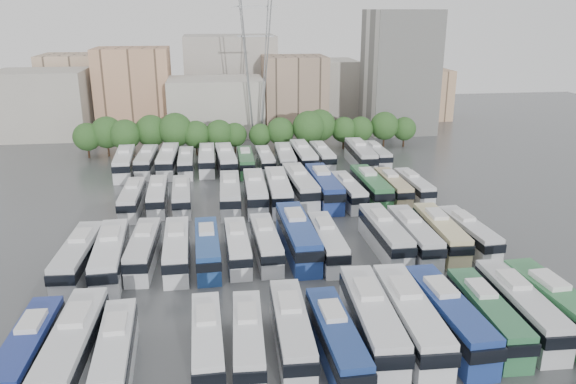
{
  "coord_description": "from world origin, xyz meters",
  "views": [
    {
      "loc": [
        -7.17,
        -62.05,
        26.18
      ],
      "look_at": [
        2.51,
        7.96,
        3.0
      ],
      "focal_mm": 35.0,
      "sensor_mm": 36.0,
      "label": 1
    }
  ],
  "objects": [
    {
      "name": "ground",
      "position": [
        0.0,
        0.0,
        0.0
      ],
      "size": [
        220.0,
        220.0,
        0.0
      ],
      "primitive_type": "plane",
      "color": "#424447",
      "rests_on": "ground"
    },
    {
      "name": "tree_line",
      "position": [
        -1.51,
        42.13,
        4.27
      ],
      "size": [
        65.09,
        7.8,
        7.98
      ],
      "color": "black",
      "rests_on": "ground"
    },
    {
      "name": "city_buildings",
      "position": [
        -7.46,
        71.86,
        7.87
      ],
      "size": [
        102.0,
        35.0,
        20.0
      ],
      "color": "#9E998E",
      "rests_on": "ground"
    },
    {
      "name": "apartment_tower",
      "position": [
        34.0,
        58.0,
        13.0
      ],
      "size": [
        14.0,
        14.0,
        26.0
      ],
      "primitive_type": "cube",
      "color": "silver",
      "rests_on": "ground"
    },
    {
      "name": "electricity_pylon",
      "position": [
        2.0,
        50.0,
        18.66
      ],
      "size": [
        9.0,
        6.91,
        33.83
      ],
      "color": "slate",
      "rests_on": "ground"
    },
    {
      "name": "bus_r0_s0",
      "position": [
        -21.47,
        -23.61,
        1.81
      ],
      "size": [
        2.81,
        11.78,
        3.68
      ],
      "rotation": [
        0.0,
        0.0,
        -0.02
      ],
      "color": "navy",
      "rests_on": "ground"
    },
    {
      "name": "bus_r0_s1",
      "position": [
        -18.15,
        -23.88,
        2.0
      ],
      "size": [
        3.28,
        13.1,
        4.08
      ],
      "rotation": [
        0.0,
        0.0,
        -0.03
      ],
      "color": "silver",
      "rests_on": "ground"
    },
    {
      "name": "bus_r0_s2",
      "position": [
        -14.99,
        -24.53,
        1.74
      ],
      "size": [
        2.96,
        11.42,
        3.55
      ],
      "rotation": [
        0.0,
        0.0,
        0.04
      ],
      "color": "silver",
      "rests_on": "ground"
    },
    {
      "name": "bus_r0_s4",
      "position": [
        -8.21,
        -23.86,
        1.67
      ],
      "size": [
        2.59,
        10.9,
        3.41
      ],
      "rotation": [
        0.0,
        0.0,
        0.02
      ],
      "color": "silver",
      "rests_on": "ground"
    },
    {
      "name": "bus_r0_s5",
      "position": [
        -5.06,
        -24.06,
        1.68
      ],
      "size": [
        2.85,
        10.98,
        3.42
      ],
      "rotation": [
        0.0,
        0.0,
        -0.04
      ],
      "color": "silver",
      "rests_on": "ground"
    },
    {
      "name": "bus_r0_s6",
      "position": [
        -1.55,
        -23.46,
        1.83
      ],
      "size": [
        2.91,
        11.96,
        3.73
      ],
      "rotation": [
        0.0,
        0.0,
        -0.03
      ],
      "color": "silver",
      "rests_on": "ground"
    },
    {
      "name": "bus_r0_s7",
      "position": [
        1.69,
        -25.29,
        1.83
      ],
      "size": [
        2.95,
        11.95,
        3.73
      ],
      "rotation": [
        0.0,
        0.0,
        0.03
      ],
      "color": "navy",
      "rests_on": "ground"
    },
    {
      "name": "bus_r0_s8",
      "position": [
        5.08,
        -23.15,
        2.06
      ],
      "size": [
        3.47,
        13.49,
        4.2
      ],
      "rotation": [
        0.0,
        0.0,
        -0.04
      ],
      "color": "silver",
      "rests_on": "ground"
    },
    {
      "name": "bus_r0_s9",
      "position": [
        8.24,
        -23.38,
        2.08
      ],
      "size": [
        3.33,
        13.6,
        4.24
      ],
      "rotation": [
        0.0,
        0.0,
        -0.03
      ],
      "color": "silver",
      "rests_on": "ground"
    },
    {
      "name": "bus_r0_s10",
      "position": [
        11.51,
        -23.42,
        2.01
      ],
      "size": [
        3.31,
        13.13,
        4.09
      ],
      "rotation": [
        0.0,
        0.0,
        0.04
      ],
      "color": "navy",
      "rests_on": "ground"
    },
    {
      "name": "bus_r0_s11",
      "position": [
        14.94,
        -23.4,
        1.83
      ],
      "size": [
        2.93,
        11.97,
        3.73
      ],
      "rotation": [
        0.0,
        0.0,
        -0.03
      ],
      "color": "#2D6A42",
      "rests_on": "ground"
    },
    {
      "name": "bus_r0_s12",
      "position": [
        18.27,
        -22.7,
        1.94
      ],
      "size": [
        3.13,
        12.66,
        3.95
      ],
      "rotation": [
        0.0,
        0.0,
        -0.03
      ],
      "color": "silver",
      "rests_on": "ground"
    },
    {
      "name": "bus_r0_s13",
      "position": [
        21.24,
        -23.64,
        2.04
      ],
      "size": [
        3.58,
        13.39,
        4.16
      ],
      "rotation": [
        0.0,
        0.0,
        0.05
      ],
      "color": "#317241",
      "rests_on": "ground"
    },
    {
      "name": "bus_r1_s0",
      "position": [
        -21.26,
        -7.03,
        1.93
      ],
      "size": [
        3.33,
        12.63,
        3.93
      ],
      "rotation": [
        0.0,
        0.0,
        -0.05
      ],
      "color": "silver",
      "rests_on": "ground"
    },
    {
      "name": "bus_r1_s1",
      "position": [
        -18.06,
        -7.26,
        1.99
      ],
      "size": [
        3.43,
        13.05,
        4.06
      ],
      "rotation": [
        0.0,
        0.0,
        0.05
      ],
      "color": "silver",
      "rests_on": "ground"
    },
    {
      "name": "bus_r1_s2",
      "position": [
        -14.91,
        -5.61,
        1.79
      ],
      "size": [
        2.99,
        11.7,
        3.64
      ],
      "rotation": [
        0.0,
        0.0,
        -0.04
      ],
      "color": "silver",
      "rests_on": "ground"
    },
    {
      "name": "bus_r1_s3",
      "position": [
        -11.39,
        -6.18,
        1.83
      ],
      "size": [
        2.88,
        11.97,
        3.74
      ],
      "rotation": [
        0.0,
        0.0,
        0.02
      ],
      "color": "silver",
      "rests_on": "ground"
    },
    {
      "name": "bus_r1_s4",
      "position": [
        -8.17,
        -6.26,
        1.78
      ],
      "size": [
        2.84,
        11.64,
        3.63
      ],
      "rotation": [
        0.0,
        0.0,
        0.03
      ],
      "color": "navy",
      "rests_on": "ground"
    },
    {
      "name": "bus_r1_s5",
      "position": [
        -4.94,
        -5.9,
        1.67
      ],
      "size": [
        2.57,
        10.91,
        3.41
      ],
      "rotation": [
        0.0,
        0.0,
        0.02
      ],
      "color": "white",
      "rests_on": "ground"
    },
    {
      "name": "bus_r1_s6",
      "position": [
        -1.81,
        -5.53,
        1.74
      ],
      "size": [
        2.81,
        11.37,
        3.54
      ],
      "rotation": [
        0.0,
        0.0,
        0.03
      ],
      "color": "silver",
      "rests_on": "ground"
    },
    {
      "name": "bus_r1_s7",
      "position": [
        1.79,
        -5.02,
        2.11
      ],
      "size": [
        3.36,
        13.77,
        4.3
      ],
      "rotation": [
        0.0,
        0.0,
        0.03
      ],
      "color": "navy",
      "rests_on": "ground"
    },
    {
      "name": "bus_r1_s8",
      "position": [
        4.85,
        -6.39,
        1.81
      ],
      "size": [
        2.56,
        11.72,
        3.68
      ],
      "rotation": [
        0.0,
        0.0,
        0.0
      ],
      "color": "silver",
      "rests_on": "ground"
    },
    {
      "name": "bus_r1_s10",
      "position": [
        11.67,
        -5.5,
        1.94
      ],
      "size": [
        2.91,
        12.65,
        3.96
      ],
      "rotation": [
        0.0,
        0.0,
        0.01
      ],
      "color": "silver",
      "rests_on": "ground"
    },
    {
      "name": "bus_r1_s11",
      "position": [
        14.82,
        -6.19,
        1.89
      ],
      "size": [
        2.76,
        12.31,
        3.86
      ],
      "rotation": [
        0.0,
        0.0,
        -0.01
      ],
      "color": "silver",
      "rests_on": "ground"
    },
    {
      "name": "bus_r1_s12",
      "position": [
        18.11,
        -5.83,
        1.9
      ],
      "size": [
        3.09,
        12.4,
        3.86
      ],
      "rotation": [
        0.0,
        0.0,
        -0.03
      ],
      "color": "beige",
      "rests_on": "ground"
    },
    {
      "name": "bus_r1_s13",
      "position": [
        21.38,
        -6.02,
        1.75
      ],
      "size": [
        3.06,
        11.48,
        3.57
      ],
      "rotation": [
        0.0,
        0.0,
        0.05
      ],
      "color": "silver",
      "rests_on": "ground"
    },
    {
      "name": "bus_r2_s1",
      "position": [
        -18.2,
        11.91,
        1.74
      ],
      "size": [
        2.63,
        11.31,
        3.54
      ],
      "rotation": [
        0.0,
        0.0,
        -0.01
      ],
      "color": "silver",
      "rests_on": "ground"
    },
    {
      "name": "bus_r2_s2",
      "position": [
        -14.93,
        12.79,
        1.71
      ],
      "size": [
        2.7,
        11.17,
        3.49
      ],
      "rotation": [
        0.0,
        0.0,
        0.03
      ],
      "color": "silver",
      "rests_on": "ground"
    },
    {
      "name": "bus_r2_s3",
      "position": [
        -11.65,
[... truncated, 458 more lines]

